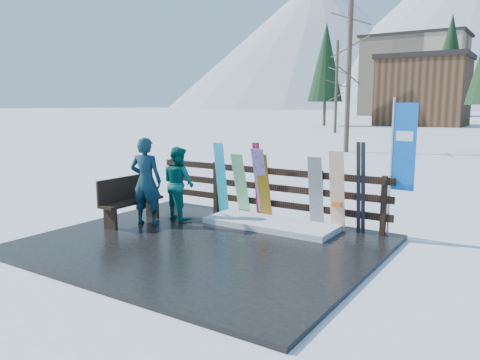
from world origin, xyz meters
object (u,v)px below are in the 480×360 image
Objects in this scene: bench at (129,198)px; snowboard_3 at (261,185)px; snowboard_0 at (221,179)px; snowboard_5 at (337,192)px; snowboard_1 at (241,185)px; snowboard_2 at (264,188)px; snowboard_4 at (316,193)px; person_back at (179,183)px; person_front at (146,181)px; rental_flag at (401,152)px.

snowboard_3 reaches higher than bench.
snowboard_0 is 1.02× the size of snowboard_5.
snowboard_3 is (0.52, 0.00, 0.07)m from snowboard_1.
snowboard_2 is 0.09m from snowboard_3.
snowboard_1 is 0.59m from snowboard_2.
snowboard_0 is 2.31m from snowboard_4.
bench is at bearing -125.96° from snowboard_0.
person_back is at bearing -120.38° from snowboard_0.
snowboard_0 is 1.13× the size of snowboard_1.
snowboard_0 is at bearing 180.00° from snowboard_3.
snowboard_3 is 1.70m from snowboard_5.
bench is 1.08m from person_back.
bench is 1.02× the size of snowboard_1.
snowboard_2 reaches higher than bench.
snowboard_3 is at bearing 180.00° from snowboard_5.
person_front is at bearing -152.66° from snowboard_4.
snowboard_5 is 1.39m from rental_flag.
person_back is at bearing -140.01° from snowboard_1.
snowboard_2 is (1.11, -0.00, -0.10)m from snowboard_0.
bench is 5.51m from rental_flag.
snowboard_5 is (3.95, 1.65, 0.28)m from bench.
person_front reaches higher than snowboard_2.
bench is 2.40m from snowboard_1.
person_back is (-1.62, -0.87, 0.07)m from snowboard_2.
snowboard_5 is (1.70, -0.00, 0.02)m from snowboard_3.
rental_flag reaches higher than snowboard_1.
bench is at bearing -11.97° from person_front.
person_front is at bearing -115.79° from snowboard_0.
snowboard_5 is 0.89× the size of person_front.
snowboard_4 is at bearing -170.06° from rental_flag.
snowboard_2 is 2.47m from person_front.
rental_flag is at bearing 4.01° from snowboard_0.
snowboard_2 is 1.64m from snowboard_5.
snowboard_3 is at bearing 36.31° from bench.
snowboard_3 reaches higher than snowboard_1.
snowboard_0 is 1.04× the size of person_back.
rental_flag reaches higher than snowboard_4.
snowboard_2 is at bearing 35.57° from bench.
bench is 0.95× the size of person_back.
snowboard_0 reaches higher than person_back.
snowboard_0 is 0.64× the size of rental_flag.
snowboard_5 is 3.86m from person_front.
person_front reaches higher than person_back.
snowboard_1 is (0.53, 0.00, -0.11)m from snowboard_0.
snowboard_2 is 1.19m from snowboard_4.
snowboard_3 is (2.25, 1.65, 0.27)m from bench.
person_back is (-3.26, -0.87, -0.01)m from snowboard_5.
snowboard_3 reaches higher than snowboard_4.
person_front is (-1.30, -1.59, 0.20)m from snowboard_1.
person_back is (0.26, 0.72, -0.11)m from person_front.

